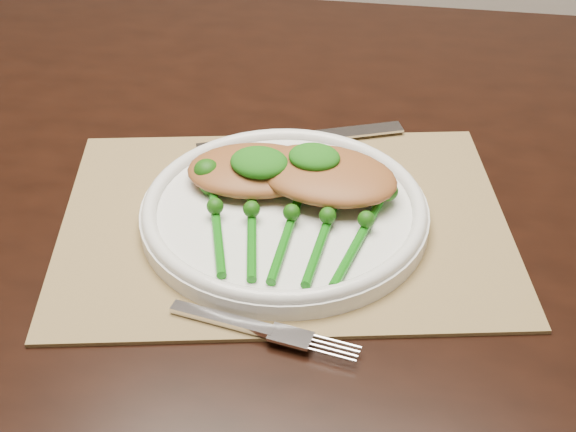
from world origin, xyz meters
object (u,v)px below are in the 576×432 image
(dining_table, at_px, (244,383))
(placemat, at_px, (284,222))
(broccolini_bundle, at_px, (287,233))
(dinner_plate, at_px, (285,210))
(chicken_fillet_left, at_px, (255,170))

(dining_table, relative_size, placemat, 3.96)
(dining_table, xyz_separation_m, placemat, (0.09, -0.10, 0.37))
(dining_table, bearing_deg, broccolini_bundle, -61.34)
(placemat, height_order, dinner_plate, dinner_plate)
(placemat, xyz_separation_m, broccolini_bundle, (0.02, -0.04, 0.02))
(broccolini_bundle, bearing_deg, placemat, 101.47)
(placemat, relative_size, dinner_plate, 1.55)
(placemat, xyz_separation_m, chicken_fillet_left, (-0.04, 0.03, 0.03))
(placemat, distance_m, dinner_plate, 0.01)
(dining_table, xyz_separation_m, chicken_fillet_left, (0.05, -0.07, 0.41))
(dinner_plate, distance_m, chicken_fillet_left, 0.06)
(dinner_plate, bearing_deg, placemat, 123.09)
(placemat, distance_m, broccolini_bundle, 0.05)
(chicken_fillet_left, relative_size, broccolini_bundle, 0.70)
(dinner_plate, bearing_deg, broccolini_bundle, -70.03)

